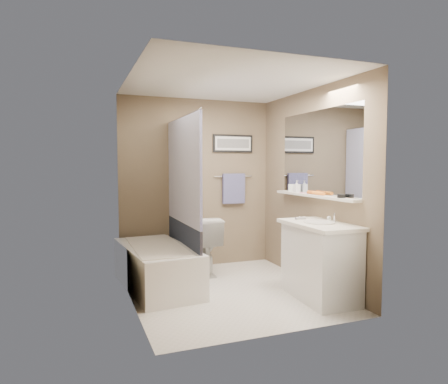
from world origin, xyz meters
name	(u,v)px	position (x,y,z in m)	size (l,w,h in m)	color
ground	(229,291)	(0.00, 0.00, 0.00)	(2.50, 2.50, 0.00)	silver
ceiling	(229,84)	(0.00, 0.00, 2.38)	(2.20, 2.50, 0.04)	silver
wall_back	(197,184)	(0.00, 1.23, 1.20)	(2.20, 0.04, 2.40)	brown
wall_front	(281,197)	(0.00, -1.23, 1.20)	(2.20, 0.04, 2.40)	brown
wall_left	(133,191)	(-1.08, 0.00, 1.20)	(0.04, 2.50, 2.40)	brown
wall_right	(310,187)	(1.08, 0.00, 1.20)	(0.04, 2.50, 2.40)	brown
tile_surround	(126,205)	(-1.09, 0.50, 1.00)	(0.02, 1.55, 2.00)	beige
curtain_rod	(183,117)	(-0.40, 0.50, 2.05)	(0.02, 0.02, 1.55)	silver
curtain_upper	(183,171)	(-0.40, 0.50, 1.40)	(0.03, 1.45, 1.28)	white
curtain_lower	(184,237)	(-0.40, 0.50, 0.58)	(0.03, 1.45, 0.36)	#21293E
mirror	(318,152)	(1.09, -0.15, 1.62)	(0.02, 1.60, 1.00)	silver
shelf	(313,196)	(1.04, -0.15, 1.10)	(0.12, 1.60, 0.03)	silver
towel_bar	(233,176)	(0.55, 1.22, 1.30)	(0.02, 0.02, 0.60)	silver
towel	(234,188)	(0.55, 1.20, 1.12)	(0.34, 0.05, 0.44)	#7B7DB3
art_frame	(233,144)	(0.55, 1.23, 1.78)	(0.62, 0.03, 0.26)	black
art_mat	(233,144)	(0.55, 1.22, 1.78)	(0.56, 0.00, 0.20)	white
art_image	(233,144)	(0.55, 1.22, 1.78)	(0.50, 0.00, 0.13)	#595959
door	(335,217)	(0.55, -1.24, 1.00)	(0.80, 0.02, 2.00)	silver
door_handle	(301,218)	(0.22, -1.19, 1.00)	(0.02, 0.02, 0.10)	silver
bathtub	(157,267)	(-0.75, 0.44, 0.25)	(0.70, 1.50, 0.50)	white
tub_rim	(157,246)	(-0.75, 0.44, 0.50)	(0.56, 1.36, 0.02)	silver
toilet	(202,244)	(-0.05, 0.88, 0.39)	(0.43, 0.76, 0.78)	silver
vanity	(320,263)	(0.85, -0.58, 0.40)	(0.50, 0.90, 0.80)	silver
countertop	(320,225)	(0.84, -0.58, 0.82)	(0.54, 0.96, 0.04)	white
sink_basin	(319,222)	(0.83, -0.58, 0.85)	(0.34, 0.34, 0.01)	silver
faucet_spout	(335,217)	(1.03, -0.58, 0.89)	(0.02, 0.02, 0.10)	silver
faucet_knob	(329,218)	(1.03, -0.48, 0.87)	(0.05, 0.05, 0.05)	white
candle_bowl_near	(341,196)	(1.04, -0.68, 1.14)	(0.09, 0.09, 0.04)	black
hair_brush_front	(318,193)	(1.04, -0.26, 1.14)	(0.04, 0.04, 0.22)	orange
hair_brush_back	(314,193)	(1.04, -0.16, 1.14)	(0.04, 0.04, 0.22)	#BF551B
pink_comb	(304,193)	(1.04, 0.05, 1.12)	(0.03, 0.16, 0.01)	pink
glass_jar	(291,188)	(1.04, 0.37, 1.17)	(0.08, 0.08, 0.10)	white
soap_bottle	(297,186)	(1.04, 0.23, 1.19)	(0.07, 0.07, 0.15)	#999999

